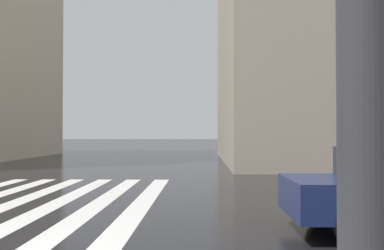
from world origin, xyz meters
The scene contains 1 object.
zebra_crossing centered at (4.00, 0.95, 0.00)m, with size 13.00×5.50×0.01m.
Camera 1 is at (-4.45, -2.92, 1.65)m, focal length 39.71 mm.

